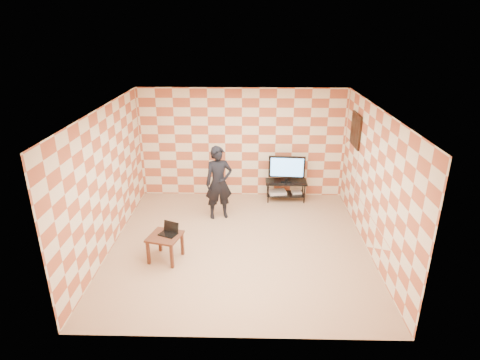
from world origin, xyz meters
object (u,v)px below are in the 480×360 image
person (219,183)px  tv_stand (286,186)px  tv (287,168)px  side_table (165,240)px

person → tv_stand: bearing=15.7°
tv → tv_stand: bearing=93.8°
tv_stand → tv: bearing=-86.2°
person → side_table: bearing=-131.5°
tv_stand → side_table: size_ratio=1.47×
tv → side_table: tv is taller
tv_stand → person: 1.89m
person → tv: bearing=15.7°
side_table → tv: bearing=48.0°
tv_stand → tv: size_ratio=1.14×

